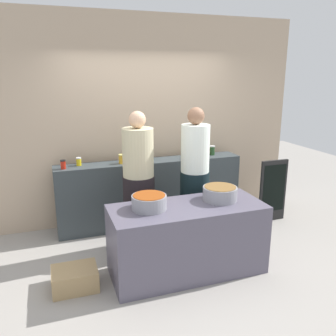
{
  "coord_description": "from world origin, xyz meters",
  "views": [
    {
      "loc": [
        -1.39,
        -3.62,
        2.19
      ],
      "look_at": [
        0.0,
        0.35,
        1.05
      ],
      "focal_mm": 37.76,
      "sensor_mm": 36.0,
      "label": 1
    }
  ],
  "objects_px": {
    "cooking_pot_left": "(149,202)",
    "bread_crate": "(75,279)",
    "preserve_jar_3": "(139,158)",
    "cook_with_tongs": "(139,189)",
    "preserve_jar_0": "(63,164)",
    "preserve_jar_7": "(206,151)",
    "cook_in_cap": "(195,184)",
    "chalkboard_sign": "(273,190)",
    "preserve_jar_1": "(79,161)",
    "preserve_jar_5": "(191,153)",
    "cooking_pot_center": "(220,193)",
    "preserve_jar_4": "(151,156)",
    "preserve_jar_2": "(122,159)",
    "preserve_jar_6": "(199,152)",
    "preserve_jar_8": "(212,150)"
  },
  "relations": [
    {
      "from": "cooking_pot_left",
      "to": "bread_crate",
      "type": "relative_size",
      "value": 0.8
    },
    {
      "from": "preserve_jar_3",
      "to": "cook_with_tongs",
      "type": "height_order",
      "value": "cook_with_tongs"
    },
    {
      "from": "preserve_jar_0",
      "to": "cooking_pot_left",
      "type": "xyz_separation_m",
      "value": [
        0.79,
        -1.28,
        -0.16
      ]
    },
    {
      "from": "preserve_jar_7",
      "to": "cook_in_cap",
      "type": "relative_size",
      "value": 0.08
    },
    {
      "from": "cook_with_tongs",
      "to": "chalkboard_sign",
      "type": "distance_m",
      "value": 2.15
    },
    {
      "from": "preserve_jar_0",
      "to": "preserve_jar_1",
      "type": "height_order",
      "value": "preserve_jar_0"
    },
    {
      "from": "preserve_jar_5",
      "to": "cooking_pot_center",
      "type": "distance_m",
      "value": 1.33
    },
    {
      "from": "preserve_jar_0",
      "to": "chalkboard_sign",
      "type": "bearing_deg",
      "value": -8.28
    },
    {
      "from": "bread_crate",
      "to": "cooking_pot_center",
      "type": "bearing_deg",
      "value": -0.55
    },
    {
      "from": "preserve_jar_4",
      "to": "preserve_jar_7",
      "type": "distance_m",
      "value": 0.86
    },
    {
      "from": "preserve_jar_0",
      "to": "chalkboard_sign",
      "type": "distance_m",
      "value": 3.05
    },
    {
      "from": "preserve_jar_5",
      "to": "preserve_jar_7",
      "type": "height_order",
      "value": "preserve_jar_5"
    },
    {
      "from": "preserve_jar_2",
      "to": "preserve_jar_7",
      "type": "xyz_separation_m",
      "value": [
        1.31,
        0.08,
        0.0
      ]
    },
    {
      "from": "preserve_jar_2",
      "to": "cook_in_cap",
      "type": "relative_size",
      "value": 0.07
    },
    {
      "from": "cooking_pot_center",
      "to": "cook_with_tongs",
      "type": "height_order",
      "value": "cook_with_tongs"
    },
    {
      "from": "preserve_jar_7",
      "to": "cooking_pot_left",
      "type": "distance_m",
      "value": 1.92
    },
    {
      "from": "preserve_jar_3",
      "to": "cook_in_cap",
      "type": "bearing_deg",
      "value": -52.23
    },
    {
      "from": "preserve_jar_3",
      "to": "preserve_jar_7",
      "type": "relative_size",
      "value": 1.02
    },
    {
      "from": "preserve_jar_6",
      "to": "cook_in_cap",
      "type": "xyz_separation_m",
      "value": [
        -0.39,
        -0.73,
        -0.23
      ]
    },
    {
      "from": "chalkboard_sign",
      "to": "cook_with_tongs",
      "type": "bearing_deg",
      "value": -175.11
    },
    {
      "from": "cooking_pot_left",
      "to": "chalkboard_sign",
      "type": "distance_m",
      "value": 2.37
    },
    {
      "from": "preserve_jar_5",
      "to": "preserve_jar_7",
      "type": "relative_size",
      "value": 1.08
    },
    {
      "from": "preserve_jar_4",
      "to": "chalkboard_sign",
      "type": "xyz_separation_m",
      "value": [
        1.73,
        -0.56,
        -0.54
      ]
    },
    {
      "from": "preserve_jar_2",
      "to": "bread_crate",
      "type": "bearing_deg",
      "value": -121.92
    },
    {
      "from": "preserve_jar_4",
      "to": "preserve_jar_6",
      "type": "xyz_separation_m",
      "value": [
        0.72,
        -0.1,
        0.02
      ]
    },
    {
      "from": "preserve_jar_8",
      "to": "preserve_jar_0",
      "type": "bearing_deg",
      "value": -177.53
    },
    {
      "from": "cooking_pot_left",
      "to": "preserve_jar_4",
      "type": "bearing_deg",
      "value": 72.44
    },
    {
      "from": "preserve_jar_7",
      "to": "preserve_jar_8",
      "type": "height_order",
      "value": "preserve_jar_8"
    },
    {
      "from": "cooking_pot_left",
      "to": "bread_crate",
      "type": "xyz_separation_m",
      "value": [
        -0.81,
        0.02,
        -0.75
      ]
    },
    {
      "from": "cooking_pot_left",
      "to": "cooking_pot_center",
      "type": "relative_size",
      "value": 0.96
    },
    {
      "from": "preserve_jar_0",
      "to": "preserve_jar_1",
      "type": "xyz_separation_m",
      "value": [
        0.21,
        0.11,
        -0.0
      ]
    },
    {
      "from": "preserve_jar_0",
      "to": "preserve_jar_6",
      "type": "distance_m",
      "value": 1.95
    },
    {
      "from": "cooking_pot_center",
      "to": "cook_in_cap",
      "type": "height_order",
      "value": "cook_in_cap"
    },
    {
      "from": "preserve_jar_1",
      "to": "preserve_jar_3",
      "type": "relative_size",
      "value": 0.8
    },
    {
      "from": "preserve_jar_3",
      "to": "bread_crate",
      "type": "relative_size",
      "value": 0.3
    },
    {
      "from": "preserve_jar_2",
      "to": "preserve_jar_5",
      "type": "height_order",
      "value": "preserve_jar_5"
    },
    {
      "from": "preserve_jar_5",
      "to": "preserve_jar_4",
      "type": "bearing_deg",
      "value": 169.79
    },
    {
      "from": "preserve_jar_2",
      "to": "preserve_jar_7",
      "type": "distance_m",
      "value": 1.32
    },
    {
      "from": "preserve_jar_0",
      "to": "preserve_jar_4",
      "type": "bearing_deg",
      "value": 6.11
    },
    {
      "from": "preserve_jar_3",
      "to": "cooking_pot_center",
      "type": "height_order",
      "value": "preserve_jar_3"
    },
    {
      "from": "preserve_jar_4",
      "to": "preserve_jar_2",
      "type": "bearing_deg",
      "value": -167.27
    },
    {
      "from": "preserve_jar_3",
      "to": "cooking_pot_left",
      "type": "height_order",
      "value": "preserve_jar_3"
    },
    {
      "from": "preserve_jar_6",
      "to": "bread_crate",
      "type": "xyz_separation_m",
      "value": [
        -1.98,
        -1.29,
        -0.93
      ]
    },
    {
      "from": "preserve_jar_3",
      "to": "chalkboard_sign",
      "type": "relative_size",
      "value": 0.15
    },
    {
      "from": "preserve_jar_1",
      "to": "preserve_jar_5",
      "type": "distance_m",
      "value": 1.62
    },
    {
      "from": "bread_crate",
      "to": "chalkboard_sign",
      "type": "height_order",
      "value": "chalkboard_sign"
    },
    {
      "from": "preserve_jar_0",
      "to": "preserve_jar_5",
      "type": "distance_m",
      "value": 1.82
    },
    {
      "from": "preserve_jar_8",
      "to": "cooking_pot_center",
      "type": "distance_m",
      "value": 1.5
    },
    {
      "from": "preserve_jar_5",
      "to": "cook_in_cap",
      "type": "bearing_deg",
      "value": -109.5
    },
    {
      "from": "cook_in_cap",
      "to": "bread_crate",
      "type": "bearing_deg",
      "value": -160.36
    }
  ]
}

